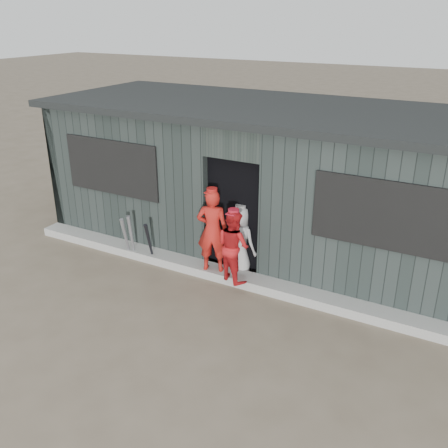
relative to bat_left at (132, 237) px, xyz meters
The scene contains 9 objects.
ground 2.49m from the bat_left, 42.79° to the right, with size 80.00×80.00×0.00m, color brown.
curb 1.84m from the bat_left, ahead, with size 8.00×0.36×0.15m, color #969692.
bat_left is the anchor object (origin of this frame).
bat_mid 0.11m from the bat_left, 153.46° to the right, with size 0.07×0.07×0.85m, color gray.
bat_right 0.39m from the bat_left, ahead, with size 0.07×0.07×0.84m, color black.
player_red_left 1.66m from the bat_left, ahead, with size 0.51×0.34×1.40m, color #B01C15.
player_red_right 2.07m from the bat_left, ahead, with size 0.57×0.45×1.18m, color red.
player_grey_back 1.99m from the bat_left, 13.61° to the left, with size 0.59×0.39×1.21m, color #A2A2A2.
dugout 2.71m from the bat_left, 45.69° to the left, with size 8.30×3.30×2.62m.
Camera 1 is at (3.51, -4.61, 4.10)m, focal length 40.00 mm.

